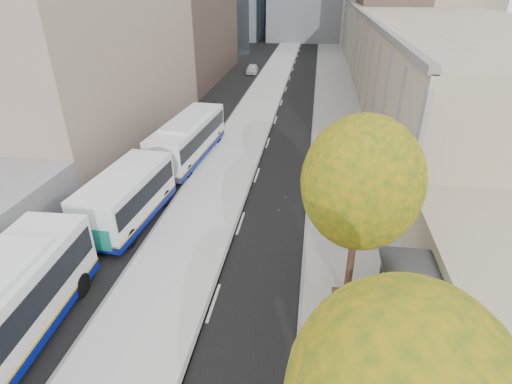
# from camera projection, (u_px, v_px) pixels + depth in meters

# --- Properties ---
(bus_platform) EXTENTS (4.25, 150.00, 0.15)m
(bus_platform) POSITION_uv_depth(u_px,v_px,m) (250.00, 121.00, 36.33)
(bus_platform) COLOR silver
(bus_platform) RESTS_ON ground
(sidewalk) EXTENTS (4.75, 150.00, 0.08)m
(sidewalk) POSITION_uv_depth(u_px,v_px,m) (339.00, 126.00, 35.31)
(sidewalk) COLOR gray
(sidewalk) RESTS_ON ground
(building_tan) EXTENTS (18.00, 92.00, 8.00)m
(building_tan) POSITION_uv_depth(u_px,v_px,m) (415.00, 39.00, 57.33)
(building_tan) COLOR tan
(building_tan) RESTS_ON ground
(bus_shelter) EXTENTS (1.90, 4.40, 2.53)m
(bus_shelter) POSITION_uv_depth(u_px,v_px,m) (420.00, 298.00, 13.10)
(bus_shelter) COLOR #383A3F
(bus_shelter) RESTS_ON sidewalk
(tree_c) EXTENTS (4.20, 4.20, 7.28)m
(tree_c) POSITION_uv_depth(u_px,v_px,m) (361.00, 183.00, 13.71)
(tree_c) COLOR black
(tree_c) RESTS_ON sidewalk
(bus_far) EXTENTS (3.57, 16.92, 2.80)m
(bus_far) POSITION_uv_depth(u_px,v_px,m) (167.00, 158.00, 25.07)
(bus_far) COLOR white
(bus_far) RESTS_ON ground
(distant_car) EXTENTS (1.69, 3.76, 1.25)m
(distant_car) POSITION_uv_depth(u_px,v_px,m) (252.00, 69.00, 55.13)
(distant_car) COLOR silver
(distant_car) RESTS_ON ground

